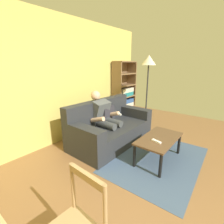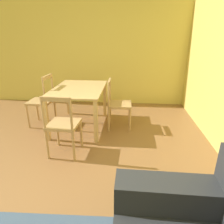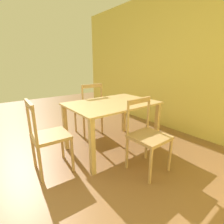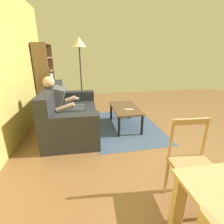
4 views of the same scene
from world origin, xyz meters
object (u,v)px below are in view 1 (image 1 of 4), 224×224
tv_remote (156,141)px  couch (110,128)px  bookshelf (124,96)px  person_lounging (104,117)px  coffee_table (159,141)px  floor_lamp (148,67)px

tv_remote → couch: bearing=-86.3°
couch → bookshelf: bookshelf is taller
person_lounging → coffee_table: person_lounging is taller
coffee_table → bookshelf: bookshelf is taller
bookshelf → floor_lamp: (-0.37, -0.98, 0.88)m
person_lounging → floor_lamp: 1.69m
couch → tv_remote: bearing=-100.5°
tv_remote → floor_lamp: (1.42, 0.93, 1.17)m
person_lounging → bookshelf: 1.80m
person_lounging → tv_remote: 1.28m
person_lounging → couch: bearing=-32.9°
tv_remote → bookshelf: bearing=-119.0°
couch → person_lounging: 0.28m
person_lounging → tv_remote: size_ratio=6.71×
tv_remote → floor_lamp: bearing=-132.6°
floor_lamp → bookshelf: bearing=69.1°
couch → floor_lamp: bearing=-12.8°
coffee_table → couch: bearing=88.1°
coffee_table → tv_remote: tv_remote is taller
tv_remote → bookshelf: size_ratio=0.10×
coffee_table → floor_lamp: bearing=36.1°
person_lounging → coffee_table: 1.26m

